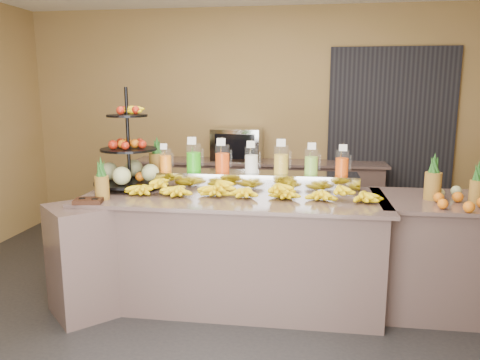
% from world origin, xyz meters
% --- Properties ---
extents(ground, '(6.00, 6.00, 0.00)m').
position_xyz_m(ground, '(0.00, 0.00, 0.00)').
color(ground, black).
rests_on(ground, ground).
extents(room_envelope, '(6.04, 5.02, 2.82)m').
position_xyz_m(room_envelope, '(0.19, 0.79, 1.88)').
color(room_envelope, olive).
rests_on(room_envelope, ground).
extents(buffet_counter, '(2.75, 1.25, 0.93)m').
position_xyz_m(buffet_counter, '(-0.12, 0.26, 0.47)').
color(buffet_counter, '#856561').
rests_on(buffet_counter, ground).
extents(right_counter, '(1.08, 0.88, 0.93)m').
position_xyz_m(right_counter, '(1.70, 0.40, 0.47)').
color(right_counter, '#856561').
rests_on(right_counter, ground).
extents(back_ledge, '(3.10, 0.55, 0.93)m').
position_xyz_m(back_ledge, '(0.00, 2.25, 0.47)').
color(back_ledge, '#856561').
rests_on(back_ledge, ground).
extents(pitcher_tray, '(1.85, 0.30, 0.15)m').
position_xyz_m(pitcher_tray, '(0.12, 0.58, 1.01)').
color(pitcher_tray, gray).
rests_on(pitcher_tray, buffet_counter).
extents(juice_pitcher_orange_a, '(0.11, 0.11, 0.26)m').
position_xyz_m(juice_pitcher_orange_a, '(-0.66, 0.58, 1.17)').
color(juice_pitcher_orange_a, silver).
rests_on(juice_pitcher_orange_a, pitcher_tray).
extents(juice_pitcher_green, '(0.13, 0.14, 0.32)m').
position_xyz_m(juice_pitcher_green, '(-0.40, 0.58, 1.19)').
color(juice_pitcher_green, silver).
rests_on(juice_pitcher_green, pitcher_tray).
extents(juice_pitcher_orange_b, '(0.13, 0.13, 0.31)m').
position_xyz_m(juice_pitcher_orange_b, '(-0.14, 0.58, 1.19)').
color(juice_pitcher_orange_b, silver).
rests_on(juice_pitcher_orange_b, pitcher_tray).
extents(juice_pitcher_milk, '(0.12, 0.13, 0.29)m').
position_xyz_m(juice_pitcher_milk, '(0.12, 0.58, 1.18)').
color(juice_pitcher_milk, silver).
rests_on(juice_pitcher_milk, pitcher_tray).
extents(juice_pitcher_lemon, '(0.13, 0.14, 0.32)m').
position_xyz_m(juice_pitcher_lemon, '(0.38, 0.58, 1.19)').
color(juice_pitcher_lemon, silver).
rests_on(juice_pitcher_lemon, pitcher_tray).
extents(juice_pitcher_lime, '(0.12, 0.12, 0.29)m').
position_xyz_m(juice_pitcher_lime, '(0.64, 0.58, 1.18)').
color(juice_pitcher_lime, silver).
rests_on(juice_pitcher_lime, pitcher_tray).
extents(juice_pitcher_orange_c, '(0.11, 0.12, 0.28)m').
position_xyz_m(juice_pitcher_orange_c, '(0.90, 0.58, 1.17)').
color(juice_pitcher_orange_c, silver).
rests_on(juice_pitcher_orange_c, pitcher_tray).
extents(banana_heap, '(2.08, 0.19, 0.17)m').
position_xyz_m(banana_heap, '(0.14, 0.27, 1.00)').
color(banana_heap, '#FFEC0C').
rests_on(banana_heap, buffet_counter).
extents(fruit_stand, '(0.72, 0.72, 0.89)m').
position_xyz_m(fruit_stand, '(-0.93, 0.48, 1.16)').
color(fruit_stand, black).
rests_on(fruit_stand, buffet_counter).
extents(condiment_caddy, '(0.24, 0.20, 0.03)m').
position_xyz_m(condiment_caddy, '(-1.08, -0.12, 0.95)').
color(condiment_caddy, black).
rests_on(condiment_caddy, buffet_counter).
extents(pineapple_left_a, '(0.11, 0.11, 0.35)m').
position_xyz_m(pineapple_left_a, '(-1.02, 0.01, 1.06)').
color(pineapple_left_a, brown).
rests_on(pineapple_left_a, buffet_counter).
extents(pineapple_left_b, '(0.15, 0.15, 0.45)m').
position_xyz_m(pineapple_left_b, '(-0.78, 0.70, 1.10)').
color(pineapple_left_b, brown).
rests_on(pineapple_left_b, buffet_counter).
extents(right_fruit_pile, '(0.42, 0.40, 0.22)m').
position_xyz_m(right_fruit_pile, '(1.73, 0.25, 1.00)').
color(right_fruit_pile, brown).
rests_on(right_fruit_pile, right_counter).
extents(oven_warmer, '(0.61, 0.44, 0.40)m').
position_xyz_m(oven_warmer, '(-0.26, 2.25, 1.13)').
color(oven_warmer, gray).
rests_on(oven_warmer, back_ledge).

